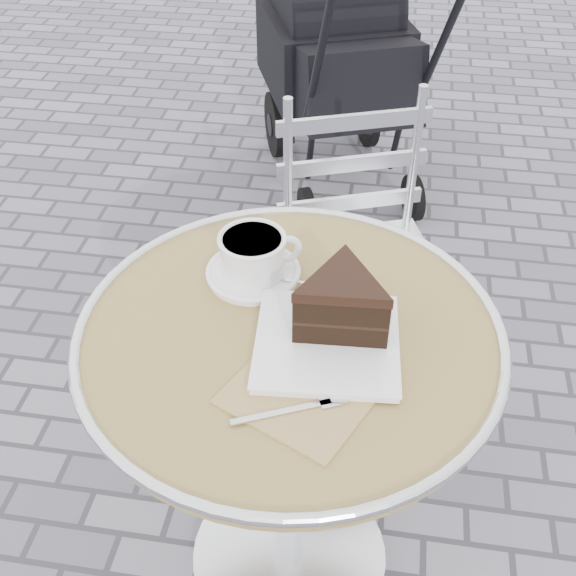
# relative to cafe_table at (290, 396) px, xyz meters

# --- Properties ---
(ground) EXTENTS (80.00, 80.00, 0.00)m
(ground) POSITION_rel_cafe_table_xyz_m (0.00, 0.00, -0.57)
(ground) COLOR slate
(ground) RESTS_ON ground
(cafe_table) EXTENTS (0.72, 0.72, 0.74)m
(cafe_table) POSITION_rel_cafe_table_xyz_m (0.00, 0.00, 0.00)
(cafe_table) COLOR silver
(cafe_table) RESTS_ON ground
(cappuccino_set) EXTENTS (0.20, 0.17, 0.08)m
(cappuccino_set) POSITION_rel_cafe_table_xyz_m (-0.08, 0.13, 0.20)
(cappuccino_set) COLOR white
(cappuccino_set) RESTS_ON cafe_table
(cake_plate_set) EXTENTS (0.30, 0.38, 0.12)m
(cake_plate_set) POSITION_rel_cafe_table_xyz_m (0.08, -0.01, 0.22)
(cake_plate_set) COLOR #A28159
(cake_plate_set) RESTS_ON cafe_table
(bistro_chair) EXTENTS (0.48, 0.48, 0.84)m
(bistro_chair) POSITION_rel_cafe_table_xyz_m (0.07, 0.62, -0.05)
(bistro_chair) COLOR silver
(bistro_chair) RESTS_ON ground
(baby_stroller) EXTENTS (0.74, 1.04, 0.99)m
(baby_stroller) POSITION_rel_cafe_table_xyz_m (-0.08, 1.68, -0.12)
(baby_stroller) COLOR black
(baby_stroller) RESTS_ON ground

